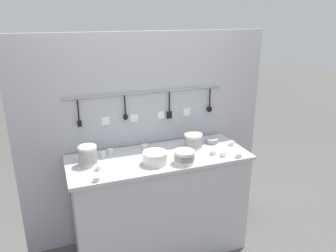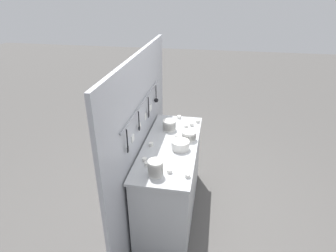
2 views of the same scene
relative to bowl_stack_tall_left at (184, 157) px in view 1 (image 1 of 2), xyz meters
The scene contains 18 objects.
ground_plane 1.03m from the bowl_stack_tall_left, 128.02° to the left, with size 20.00×20.00×0.00m, color #514F4C.
counter 0.58m from the bowl_stack_tall_left, 128.02° to the left, with size 1.57×0.62×0.95m.
back_wall 0.56m from the bowl_stack_tall_left, 105.76° to the left, with size 2.37×0.09×1.98m.
bowl_stack_tall_left is the anchor object (origin of this frame).
bowl_stack_nested_right 0.79m from the bowl_stack_tall_left, 162.23° to the left, with size 0.15×0.15×0.16m.
bowl_stack_short_front 0.34m from the bowl_stack_tall_left, 52.86° to the left, with size 0.16×0.16×0.13m.
plate_stack 0.24m from the bowl_stack_tall_left, 162.96° to the left, with size 0.20×0.20×0.10m.
steel_mixing_bowl 0.52m from the bowl_stack_tall_left, 36.80° to the left, with size 0.12×0.12×0.04m.
cup_back_right 0.70m from the bowl_stack_tall_left, behind, with size 0.05×0.05×0.04m.
cup_front_right 0.47m from the bowl_stack_tall_left, 118.44° to the left, with size 0.05×0.05×0.04m.
cup_edge_near 0.31m from the bowl_stack_tall_left, 12.43° to the left, with size 0.05×0.05×0.04m.
cup_beside_plates 0.15m from the bowl_stack_tall_left, 79.03° to the left, with size 0.05×0.05×0.04m.
cup_by_caddy 0.37m from the bowl_stack_tall_left, ahead, with size 0.05×0.05×0.04m.
cup_edge_far 0.60m from the bowl_stack_tall_left, 18.61° to the left, with size 0.05×0.05×0.04m.
cup_mid_row 0.49m from the bowl_stack_tall_left, ahead, with size 0.05×0.05×0.04m.
cup_front_left 0.73m from the bowl_stack_tall_left, behind, with size 0.05×0.05×0.04m.
cup_centre 0.71m from the bowl_stack_tall_left, 149.33° to the left, with size 0.05×0.05×0.04m.
cup_back_left 0.67m from the bowl_stack_tall_left, 143.10° to the left, with size 0.05×0.05×0.04m.
Camera 1 is at (-0.84, -2.46, 2.12)m, focal length 35.00 mm.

